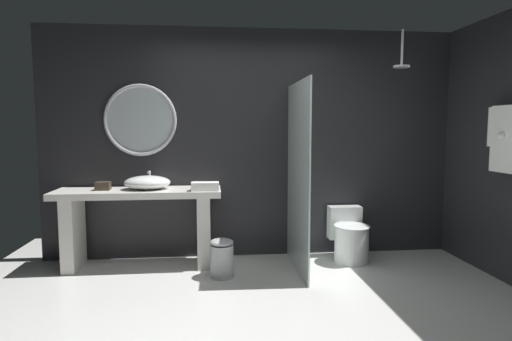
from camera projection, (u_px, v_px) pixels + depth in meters
ground_plane at (280, 327)px, 3.21m from camera, size 5.76×5.76×0.00m
back_wall_panel at (255, 144)px, 4.96m from camera, size 4.80×0.10×2.60m
vanity_counter at (139, 216)px, 4.57m from camera, size 1.73×0.54×0.83m
vessel_sink at (147, 182)px, 4.55m from camera, size 0.48×0.40×0.18m
tumbler_cup at (198, 185)px, 4.56m from camera, size 0.08×0.08×0.08m
tissue_box at (103, 186)px, 4.50m from camera, size 0.15×0.12×0.09m
round_wall_mirror at (140, 120)px, 4.72m from camera, size 0.79×0.04×0.79m
shower_glass_panel at (298, 177)px, 4.44m from camera, size 0.02×1.10×1.96m
rain_shower_head at (402, 61)px, 4.45m from camera, size 0.17×0.17×0.39m
hanging_bathrobe at (509, 135)px, 3.92m from camera, size 0.20×0.53×0.68m
toilet at (349, 237)px, 4.81m from camera, size 0.39×0.57×0.58m
waste_bin at (222, 258)px, 4.27m from camera, size 0.23×0.23×0.39m
folded_hand_towel at (205, 187)px, 4.44m from camera, size 0.29×0.15×0.09m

